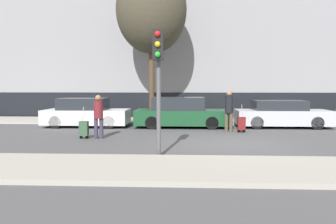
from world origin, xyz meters
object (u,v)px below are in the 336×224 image
parked_car_1 (181,113)px  traffic_light (158,67)px  trolley_left (84,129)px  trolley_right (241,123)px  parked_car_2 (281,115)px  bare_tree_near_crossing (151,11)px  pedestrian_left (98,114)px  parked_bicycle (271,113)px  parked_car_0 (86,113)px  pedestrian_right (229,108)px

parked_car_1 → traffic_light: 7.24m
trolley_left → trolley_right: (6.23, 2.01, -0.00)m
parked_car_2 → bare_tree_near_crossing: (-6.44, 1.77, 5.39)m
pedestrian_left → parked_bicycle: (8.08, 6.25, -0.44)m
parked_car_0 → parked_car_1: 4.66m
trolley_right → traffic_light: traffic_light is taller
parked_car_0 → trolley_left: (1.05, -3.77, -0.27)m
trolley_right → bare_tree_near_crossing: size_ratio=0.15×
trolley_left → parked_car_1: bearing=46.4°
pedestrian_right → parked_bicycle: pedestrian_right is taller
parked_car_1 → pedestrian_right: 2.66m
parked_car_2 → traffic_light: traffic_light is taller
traffic_light → pedestrian_left: bearing=127.6°
pedestrian_left → trolley_left: bearing=-179.9°
parked_car_2 → trolley_right: (-2.22, -1.89, -0.23)m
parked_car_0 → trolley_left: bearing=-74.4°
parked_car_1 → traffic_light: bearing=-94.5°
parked_car_2 → parked_bicycle: parked_car_2 is taller
trolley_left → trolley_right: bearing=17.9°
parked_car_0 → traffic_light: size_ratio=1.18×
parked_car_1 → parked_car_2: 4.84m
parked_car_0 → parked_car_1: bearing=0.3°
parked_car_2 → trolley_right: size_ratio=3.65×
parked_car_0 → pedestrian_right: pedestrian_right is taller
trolley_left → parked_bicycle: (8.62, 6.33, 0.10)m
pedestrian_left → parked_car_2: bearing=17.2°
parked_car_0 → trolley_right: size_ratio=3.39×
parked_car_1 → trolley_right: size_ratio=3.72×
parked_car_1 → trolley_right: parked_car_1 is taller
bare_tree_near_crossing → parked_car_2: bearing=-15.4°
trolley_left → traffic_light: bearing=-46.2°
parked_car_2 → trolley_left: size_ratio=3.64×
traffic_light → parked_car_2: bearing=52.8°
parked_car_1 → bare_tree_near_crossing: (-1.60, 1.88, 5.34)m
parked_car_1 → parked_car_2: parked_car_1 is taller
parked_car_2 → parked_car_0: bearing=-179.2°
parked_car_0 → pedestrian_left: pedestrian_left is taller
parked_car_1 → parked_bicycle: 5.62m
bare_tree_near_crossing → pedestrian_left: bearing=-104.7°
parked_bicycle → bare_tree_near_crossing: (-6.61, -0.66, 5.52)m
parked_car_1 → parked_bicycle: parked_car_1 is taller
parked_car_2 → trolley_left: 9.31m
parked_car_0 → parked_car_1: parked_car_1 is taller
pedestrian_right → bare_tree_near_crossing: size_ratio=0.22×
parked_bicycle → pedestrian_left: bearing=-142.3°
trolley_left → parked_car_2: bearing=24.8°
trolley_left → traffic_light: traffic_light is taller
parked_car_1 → parked_car_2: bearing=1.2°
trolley_left → bare_tree_near_crossing: size_ratio=0.15×
pedestrian_left → traffic_light: traffic_light is taller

